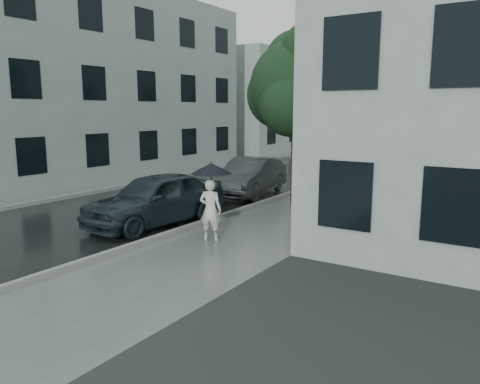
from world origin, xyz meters
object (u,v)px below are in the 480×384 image
Objects in this scene: car_far at (250,176)px; car_near at (156,199)px; lamp_post at (312,126)px; pedestrian at (211,210)px; street_tree at (298,86)px.

car_near is at bearing -96.19° from car_far.
lamp_post is at bearing 81.46° from car_near.
lamp_post is 1.06× the size of car_far.
street_tree reaches higher than pedestrian.
car_far is (-2.14, -1.16, -2.02)m from lamp_post.
street_tree is 1.32× the size of lamp_post.
pedestrian is at bearing -75.56° from car_far.
pedestrian is at bearing -87.68° from street_tree.
pedestrian is 0.34× the size of lamp_post.
car_far is at bearing -152.52° from lamp_post.
car_near is (-2.43, 0.53, -0.04)m from pedestrian.
pedestrian is 0.36× the size of car_near.
pedestrian is 2.48m from car_near.
car_far is at bearing -83.44° from pedestrian.
lamp_post is 1.05× the size of car_near.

